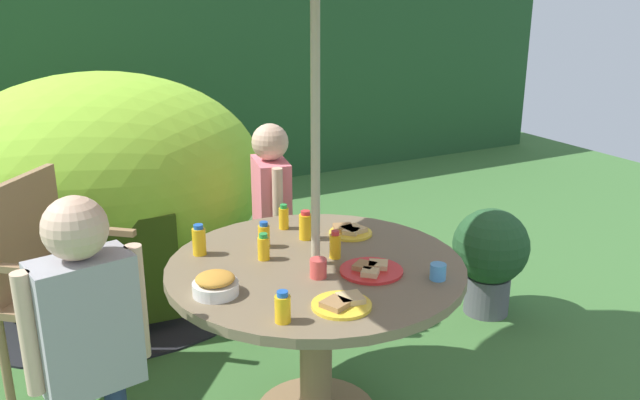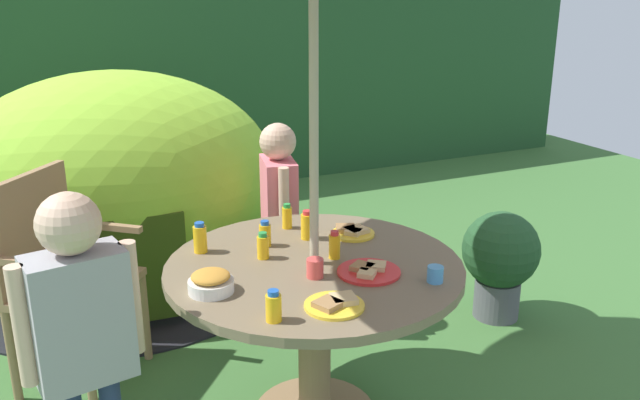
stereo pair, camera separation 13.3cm
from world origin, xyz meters
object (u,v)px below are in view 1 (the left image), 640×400
Objects in this scene: plate_far_right at (371,270)px; juice_bottle_near_left at (335,245)px; juice_bottle_front_edge at (264,247)px; child_in_pink_shirt at (271,199)px; cup_far at (438,272)px; plate_near_right at (342,304)px; juice_bottle_center_back at (264,235)px; child_in_grey_shirt at (87,324)px; garden_table at (316,298)px; juice_bottle_mid_right at (283,308)px; dome_tent at (103,184)px; cup_near at (318,268)px; juice_bottle_back_edge at (199,241)px; snack_bowl at (215,285)px; juice_bottle_mid_left at (284,217)px; wooden_chair at (50,272)px; juice_bottle_center_front at (306,226)px; plate_far_left at (350,231)px; potted_plant at (490,254)px.

plate_far_right is 2.09× the size of juice_bottle_near_left.
plate_far_right is at bearing -44.69° from juice_bottle_front_edge.
child_in_pink_shirt is 17.94× the size of cup_far.
plate_near_right is 1.87× the size of juice_bottle_center_back.
child_in_pink_shirt is 0.94× the size of child_in_grey_shirt.
child_in_pink_shirt is at bearing 83.55° from juice_bottle_near_left.
plate_near_right is at bearing -81.81° from juice_bottle_front_edge.
garden_table is at bearing 0.00° from child_in_grey_shirt.
juice_bottle_mid_right is at bearing -9.87° from child_in_pink_shirt.
garden_table is 1.87m from dome_tent.
cup_near is at bearing 164.19° from plate_far_right.
juice_bottle_near_left is 0.29m from juice_bottle_front_edge.
plate_near_right is 1.62× the size of juice_bottle_back_edge.
snack_bowl is at bearing -142.88° from juice_bottle_front_edge.
snack_bowl is 0.84m from cup_far.
juice_bottle_center_back is 0.39m from cup_near.
snack_bowl reaches higher than plate_near_right.
juice_bottle_mid_left is at bearing 95.74° from juice_bottle_near_left.
child_in_grey_shirt is at bearing -152.66° from juice_bottle_center_back.
wooden_chair is 7.61× the size of juice_bottle_back_edge.
garden_table is at bearing 76.04° from plate_near_right.
garden_table is 19.25× the size of cup_far.
juice_bottle_center_front is (0.54, 0.34, 0.02)m from snack_bowl.
plate_far_right is at bearing -109.07° from plate_far_left.
juice_bottle_near_left is 0.56m from juice_bottle_back_edge.
juice_bottle_mid_right is (-0.32, -0.38, 0.21)m from garden_table.
cup_near reaches higher than plate_near_right.
juice_bottle_mid_left is at bearing 51.85° from juice_bottle_front_edge.
dome_tent is 1.65m from juice_bottle_center_front.
juice_bottle_center_back is 0.23m from juice_bottle_mid_left.
wooden_chair is 1.33m from juice_bottle_mid_right.
juice_bottle_back_edge is (-0.27, 0.05, 0.01)m from juice_bottle_center_back.
garden_table is 10.60× the size of juice_bottle_center_back.
child_in_pink_shirt is 1.23m from cup_far.
child_in_grey_shirt reaches higher than garden_table.
juice_bottle_center_front is (-0.06, 0.44, 0.05)m from plate_far_right.
plate_near_right is at bearing -116.07° from juice_bottle_near_left.
wooden_chair reaches higher than juice_bottle_center_back.
child_in_pink_shirt reaches higher than juice_bottle_mid_right.
potted_plant is at bearing -0.82° from juice_bottle_mid_left.
cup_far reaches higher than plate_far_right.
cup_far is (0.19, -0.17, 0.02)m from plate_far_right.
cup_near is (0.88, -0.90, 0.19)m from wooden_chair.
cup_far is (0.24, -0.37, -0.02)m from juice_bottle_near_left.
wooden_chair is at bearing 81.67° from child_in_grey_shirt.
juice_bottle_near_left is at bearing -0.14° from child_in_grey_shirt.
potted_plant is at bearing 3.16° from juice_bottle_back_edge.
snack_bowl is at bearing -135.43° from juice_bottle_mid_left.
snack_bowl is at bearing 160.75° from cup_far.
juice_bottle_mid_right is 0.85× the size of juice_bottle_back_edge.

